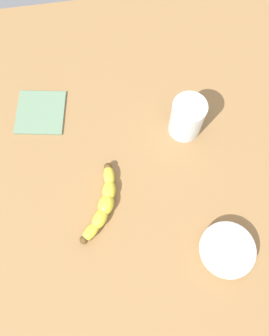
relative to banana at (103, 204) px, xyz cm
name	(u,v)px	position (x,y,z in cm)	size (l,w,h in cm)	color
wooden_tabletop	(127,192)	(-5.93, -2.88, -3.27)	(120.00, 120.00, 3.00)	olive
banana	(103,204)	(0.00, 0.00, 0.00)	(10.05, 18.35, 3.54)	yellow
smoothie_glass	(187,119)	(-22.51, -16.97, 3.31)	(8.07, 8.07, 10.95)	silver
ceramic_bowl	(227,250)	(-25.41, 14.39, 0.45)	(12.39, 12.39, 3.66)	white
folded_napkin	(40,112)	(13.11, -26.81, -1.47)	(12.15, 12.44, 0.60)	slate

